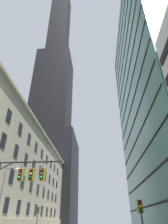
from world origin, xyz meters
The scene contains 6 objects.
dark_skyscraper centered at (-21.80, 76.21, 54.55)m, with size 28.46×28.46×190.20m.
glass_office_midrise centered at (19.24, 24.31, 27.50)m, with size 16.59×38.47×55.00m.
traffic_signal_mast centered at (-3.93, 3.73, 4.92)m, with size 7.13×0.63×6.60m.
traffic_light_near_right centered at (6.51, 5.18, 2.82)m, with size 0.40×0.63×3.36m.
traffic_light_far_left centered at (-6.91, 21.30, 3.20)m, with size 0.40×0.63×3.80m.
street_lamppost centered at (-8.28, 10.74, 4.70)m, with size 1.87×0.32×7.73m.
Camera 1 is at (3.15, -12.80, 1.97)m, focal length 30.36 mm.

